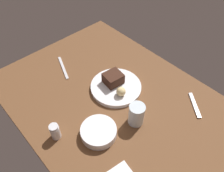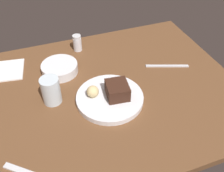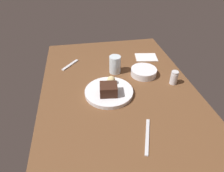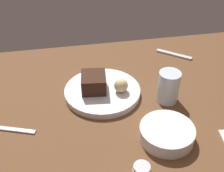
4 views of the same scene
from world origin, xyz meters
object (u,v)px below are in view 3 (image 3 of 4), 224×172
Objects in this scene: side_bowl at (144,72)px; dessert_spoon at (70,65)px; chocolate_cake_slice at (109,89)px; bread_roll at (111,81)px; butter_knife at (147,136)px; salt_shaker at (174,78)px; folded_napkin at (146,57)px; dessert_plate at (109,92)px; water_glass at (115,64)px.

dessert_spoon is (19.05, 43.84, -1.68)cm from side_bowl.
chocolate_cake_slice reaches higher than bread_roll.
butter_knife is (-36.52, -8.87, -4.14)cm from bread_roll.
butter_knife is at bearing -114.48° from dessert_spoon.
salt_shaker is 32.55cm from folded_napkin.
butter_knife is at bearing 164.66° from side_bowl.
dessert_plate is at bearing 137.41° from folded_napkin.
salt_shaker is 0.73× the size of water_glass.
butter_knife is (-31.09, -11.12, -0.80)cm from dessert_plate.
folded_napkin is (34.75, -31.94, -0.75)cm from dessert_plate.
bread_roll reaches higher than side_bowl.
bread_roll reaches higher than dessert_plate.
side_bowl reaches higher than dessert_plate.
bread_roll reaches higher than butter_knife.
side_bowl is (17.15, -24.22, -2.85)cm from chocolate_cake_slice.
dessert_spoon is at bearing 28.46° from chocolate_cake_slice.
dessert_plate is 39.08cm from dessert_spoon.
butter_knife is at bearing 162.45° from folded_napkin.
chocolate_cake_slice reaches higher than dessert_plate.
dessert_plate reaches higher than butter_knife.
dessert_plate is 4.77cm from chocolate_cake_slice.
bread_roll is 36.14cm from dessert_spoon.
side_bowl is 0.81× the size of butter_knife.
bread_roll is 15.83cm from water_glass.
dessert_plate is 1.71× the size of dessert_spoon.
dessert_plate reaches higher than dessert_spoon.
folded_napkin is at bearing 2.58° from butter_knife.
salt_shaker is (5.66, -38.16, -1.00)cm from chocolate_cake_slice.
water_glass is 29.09cm from folded_napkin.
dessert_spoon is at bearing 46.06° from butter_knife.
side_bowl is 1.03× the size of dessert_spoon.
water_glass is 30.66cm from dessert_spoon.
chocolate_cake_slice is 49.89cm from folded_napkin.
water_glass is 0.56× the size of butter_knife.
water_glass reaches higher than chocolate_cake_slice.
salt_shaker is 65.44cm from dessert_spoon.
water_glass is (23.25, -7.72, 0.47)cm from chocolate_cake_slice.
salt_shaker is 43.18cm from butter_knife.
dessert_plate is 37.74cm from salt_shaker.
salt_shaker is at bearing -120.02° from water_glass.
bread_roll is (5.43, -2.25, 3.34)cm from dessert_plate.
dessert_plate reaches higher than folded_napkin.
water_glass reaches higher than side_bowl.
water_glass is 17.91cm from side_bowl.
butter_knife is (-33.97, 26.41, -3.62)cm from salt_shaker.
chocolate_cake_slice is 1.12× the size of salt_shaker.
bread_roll is 0.43× the size of water_glass.
dessert_spoon is (12.94, 27.34, -4.99)cm from water_glass.
chocolate_cake_slice is 0.57× the size of side_bowl.
bread_roll is 35.37cm from salt_shaker.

